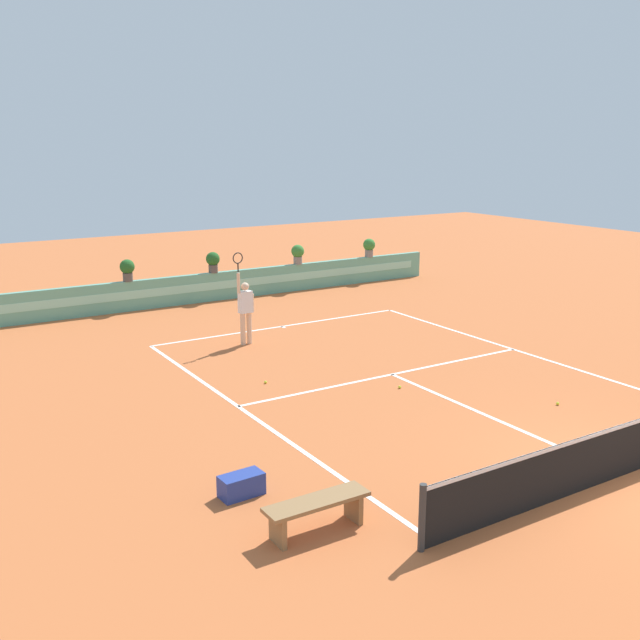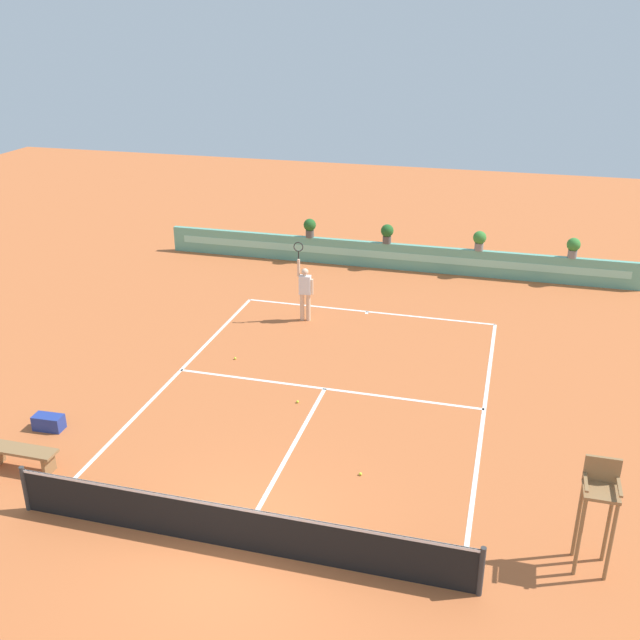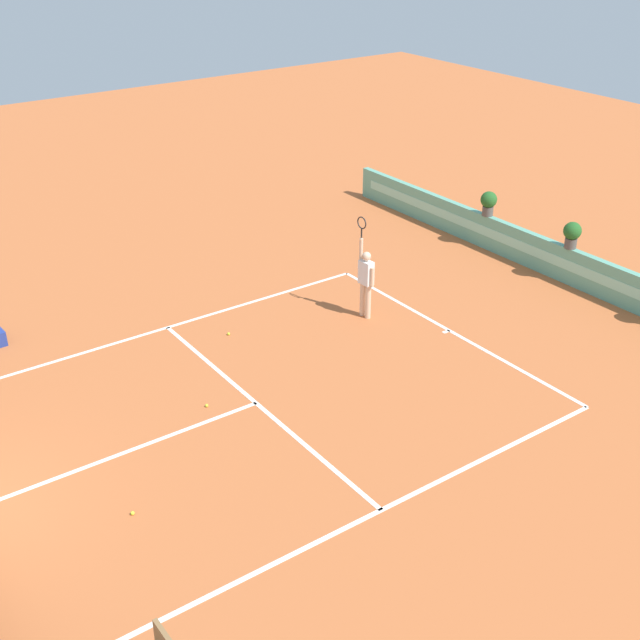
{
  "view_description": "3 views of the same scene",
  "coord_description": "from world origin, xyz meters",
  "px_view_note": "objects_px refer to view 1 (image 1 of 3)",
  "views": [
    {
      "loc": [
        -10.34,
        -6.86,
        5.5
      ],
      "look_at": [
        -0.71,
        8.55,
        1.0
      ],
      "focal_mm": 40.85,
      "sensor_mm": 36.0,
      "label": 1
    },
    {
      "loc": [
        4.33,
        -10.02,
        9.21
      ],
      "look_at": [
        -0.71,
        8.55,
        1.0
      ],
      "focal_mm": 41.17,
      "sensor_mm": 36.0,
      "label": 2
    },
    {
      "loc": [
        12.56,
        -0.94,
        9.53
      ],
      "look_at": [
        -0.71,
        8.55,
        1.0
      ],
      "focal_mm": 46.58,
      "sensor_mm": 36.0,
      "label": 3
    }
  ],
  "objects_px": {
    "tennis_ball_mid_court": "(558,404)",
    "potted_plant_right": "(298,253)",
    "tennis_ball_near_baseline": "(400,387)",
    "bench_courtside": "(317,508)",
    "potted_plant_left": "(127,269)",
    "gear_bag": "(241,485)",
    "potted_plant_far_right": "(369,246)",
    "tennis_player": "(245,307)",
    "tennis_ball_by_sideline": "(266,382)",
    "potted_plant_centre": "(213,261)"
  },
  "relations": [
    {
      "from": "gear_bag",
      "to": "tennis_ball_mid_court",
      "type": "distance_m",
      "value": 7.53
    },
    {
      "from": "gear_bag",
      "to": "potted_plant_right",
      "type": "relative_size",
      "value": 0.97
    },
    {
      "from": "gear_bag",
      "to": "potted_plant_right",
      "type": "bearing_deg",
      "value": 56.55
    },
    {
      "from": "tennis_ball_near_baseline",
      "to": "potted_plant_centre",
      "type": "relative_size",
      "value": 0.09
    },
    {
      "from": "bench_courtside",
      "to": "tennis_ball_mid_court",
      "type": "distance_m",
      "value": 7.29
    },
    {
      "from": "bench_courtside",
      "to": "tennis_ball_near_baseline",
      "type": "xyz_separation_m",
      "value": [
        4.89,
        4.31,
        -0.34
      ]
    },
    {
      "from": "tennis_player",
      "to": "potted_plant_left",
      "type": "distance_m",
      "value": 5.89
    },
    {
      "from": "potted_plant_centre",
      "to": "potted_plant_far_right",
      "type": "xyz_separation_m",
      "value": [
        6.7,
        0.0,
        0.0
      ]
    },
    {
      "from": "tennis_ball_near_baseline",
      "to": "potted_plant_centre",
      "type": "height_order",
      "value": "potted_plant_centre"
    },
    {
      "from": "tennis_ball_mid_court",
      "to": "tennis_ball_by_sideline",
      "type": "bearing_deg",
      "value": 135.46
    },
    {
      "from": "tennis_ball_mid_court",
      "to": "tennis_ball_by_sideline",
      "type": "distance_m",
      "value": 6.5
    },
    {
      "from": "gear_bag",
      "to": "potted_plant_right",
      "type": "distance_m",
      "value": 16.38
    },
    {
      "from": "tennis_ball_by_sideline",
      "to": "potted_plant_far_right",
      "type": "relative_size",
      "value": 0.09
    },
    {
      "from": "tennis_ball_by_sideline",
      "to": "potted_plant_far_right",
      "type": "xyz_separation_m",
      "value": [
        9.39,
        8.97,
        1.38
      ]
    },
    {
      "from": "potted_plant_centre",
      "to": "tennis_ball_by_sideline",
      "type": "bearing_deg",
      "value": -106.7
    },
    {
      "from": "gear_bag",
      "to": "potted_plant_centre",
      "type": "bearing_deg",
      "value": 67.74
    },
    {
      "from": "bench_courtside",
      "to": "potted_plant_left",
      "type": "relative_size",
      "value": 2.21
    },
    {
      "from": "tennis_ball_by_sideline",
      "to": "potted_plant_left",
      "type": "relative_size",
      "value": 0.09
    },
    {
      "from": "gear_bag",
      "to": "bench_courtside",
      "type": "bearing_deg",
      "value": -74.61
    },
    {
      "from": "tennis_ball_near_baseline",
      "to": "potted_plant_right",
      "type": "bearing_deg",
      "value": 71.34
    },
    {
      "from": "tennis_ball_near_baseline",
      "to": "tennis_ball_mid_court",
      "type": "xyz_separation_m",
      "value": [
        2.2,
        -2.64,
        0.0
      ]
    },
    {
      "from": "tennis_ball_mid_court",
      "to": "potted_plant_centre",
      "type": "height_order",
      "value": "potted_plant_centre"
    },
    {
      "from": "gear_bag",
      "to": "tennis_ball_mid_court",
      "type": "height_order",
      "value": "gear_bag"
    },
    {
      "from": "potted_plant_centre",
      "to": "tennis_player",
      "type": "bearing_deg",
      "value": -105.41
    },
    {
      "from": "bench_courtside",
      "to": "tennis_player",
      "type": "distance_m",
      "value": 10.18
    },
    {
      "from": "bench_courtside",
      "to": "tennis_player",
      "type": "xyz_separation_m",
      "value": [
        3.58,
        9.51,
        0.67
      ]
    },
    {
      "from": "tennis_ball_by_sideline",
      "to": "potted_plant_left",
      "type": "xyz_separation_m",
      "value": [
        -0.34,
        8.97,
        1.38
      ]
    },
    {
      "from": "gear_bag",
      "to": "potted_plant_right",
      "type": "xyz_separation_m",
      "value": [
        9.0,
        13.63,
        1.23
      ]
    },
    {
      "from": "tennis_ball_mid_court",
      "to": "tennis_player",
      "type": "bearing_deg",
      "value": 114.16
    },
    {
      "from": "bench_courtside",
      "to": "potted_plant_centre",
      "type": "bearing_deg",
      "value": 71.3
    },
    {
      "from": "tennis_ball_near_baseline",
      "to": "bench_courtside",
      "type": "bearing_deg",
      "value": -138.59
    },
    {
      "from": "tennis_ball_mid_court",
      "to": "potted_plant_right",
      "type": "xyz_separation_m",
      "value": [
        1.48,
        13.53,
        1.38
      ]
    },
    {
      "from": "tennis_ball_mid_court",
      "to": "potted_plant_far_right",
      "type": "xyz_separation_m",
      "value": [
        4.75,
        13.53,
        1.38
      ]
    },
    {
      "from": "tennis_ball_near_baseline",
      "to": "tennis_ball_by_sideline",
      "type": "distance_m",
      "value": 3.1
    },
    {
      "from": "tennis_player",
      "to": "potted_plant_far_right",
      "type": "xyz_separation_m",
      "value": [
        8.27,
        5.7,
        0.36
      ]
    },
    {
      "from": "tennis_ball_near_baseline",
      "to": "potted_plant_centre",
      "type": "bearing_deg",
      "value": 88.65
    },
    {
      "from": "tennis_ball_mid_court",
      "to": "potted_plant_right",
      "type": "height_order",
      "value": "potted_plant_right"
    },
    {
      "from": "tennis_player",
      "to": "tennis_ball_mid_court",
      "type": "xyz_separation_m",
      "value": [
        3.51,
        -7.83,
        -1.02
      ]
    },
    {
      "from": "gear_bag",
      "to": "tennis_ball_by_sideline",
      "type": "bearing_deg",
      "value": 58.21
    },
    {
      "from": "gear_bag",
      "to": "tennis_ball_by_sideline",
      "type": "xyz_separation_m",
      "value": [
        2.89,
        4.66,
        -0.15
      ]
    },
    {
      "from": "bench_courtside",
      "to": "tennis_ball_mid_court",
      "type": "relative_size",
      "value": 23.53
    },
    {
      "from": "potted_plant_far_right",
      "to": "tennis_ball_by_sideline",
      "type": "bearing_deg",
      "value": -136.31
    },
    {
      "from": "gear_bag",
      "to": "tennis_player",
      "type": "height_order",
      "value": "tennis_player"
    },
    {
      "from": "tennis_player",
      "to": "tennis_ball_mid_court",
      "type": "distance_m",
      "value": 8.64
    },
    {
      "from": "potted_plant_centre",
      "to": "potted_plant_far_right",
      "type": "relative_size",
      "value": 1.0
    },
    {
      "from": "gear_bag",
      "to": "potted_plant_far_right",
      "type": "xyz_separation_m",
      "value": [
        12.28,
        13.63,
        1.23
      ]
    },
    {
      "from": "tennis_ball_near_baseline",
      "to": "potted_plant_right",
      "type": "relative_size",
      "value": 0.09
    },
    {
      "from": "tennis_ball_by_sideline",
      "to": "potted_plant_centre",
      "type": "distance_m",
      "value": 9.46
    },
    {
      "from": "bench_courtside",
      "to": "potted_plant_centre",
      "type": "relative_size",
      "value": 2.21
    },
    {
      "from": "tennis_ball_mid_court",
      "to": "potted_plant_far_right",
      "type": "height_order",
      "value": "potted_plant_far_right"
    }
  ]
}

